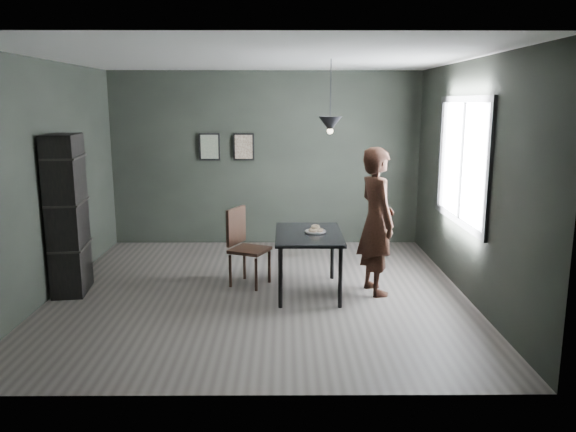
{
  "coord_description": "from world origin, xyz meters",
  "views": [
    {
      "loc": [
        0.31,
        -6.62,
        2.31
      ],
      "look_at": [
        0.35,
        0.05,
        0.95
      ],
      "focal_mm": 35.0,
      "sensor_mm": 36.0,
      "label": 1
    }
  ],
  "objects_px": {
    "cafe_table": "(309,239)",
    "wood_chair": "(244,241)",
    "white_plate": "(315,232)",
    "woman": "(376,221)",
    "pendant_lamp": "(330,124)",
    "shelf_unit": "(67,215)"
  },
  "relations": [
    {
      "from": "woman",
      "to": "shelf_unit",
      "type": "relative_size",
      "value": 0.92
    },
    {
      "from": "woman",
      "to": "wood_chair",
      "type": "bearing_deg",
      "value": 63.68
    },
    {
      "from": "cafe_table",
      "to": "shelf_unit",
      "type": "bearing_deg",
      "value": 179.21
    },
    {
      "from": "pendant_lamp",
      "to": "woman",
      "type": "bearing_deg",
      "value": -10.09
    },
    {
      "from": "cafe_table",
      "to": "white_plate",
      "type": "xyz_separation_m",
      "value": [
        0.08,
        0.03,
        0.08
      ]
    },
    {
      "from": "white_plate",
      "to": "wood_chair",
      "type": "bearing_deg",
      "value": 161.6
    },
    {
      "from": "wood_chair",
      "to": "shelf_unit",
      "type": "height_order",
      "value": "shelf_unit"
    },
    {
      "from": "cafe_table",
      "to": "white_plate",
      "type": "distance_m",
      "value": 0.12
    },
    {
      "from": "white_plate",
      "to": "shelf_unit",
      "type": "xyz_separation_m",
      "value": [
        -3.0,
        0.01,
        0.21
      ]
    },
    {
      "from": "pendant_lamp",
      "to": "cafe_table",
      "type": "bearing_deg",
      "value": -158.2
    },
    {
      "from": "woman",
      "to": "pendant_lamp",
      "type": "distance_m",
      "value": 1.29
    },
    {
      "from": "wood_chair",
      "to": "pendant_lamp",
      "type": "height_order",
      "value": "pendant_lamp"
    },
    {
      "from": "cafe_table",
      "to": "wood_chair",
      "type": "distance_m",
      "value": 0.88
    },
    {
      "from": "cafe_table",
      "to": "wood_chair",
      "type": "relative_size",
      "value": 1.21
    },
    {
      "from": "woman",
      "to": "pendant_lamp",
      "type": "relative_size",
      "value": 2.07
    },
    {
      "from": "cafe_table",
      "to": "wood_chair",
      "type": "bearing_deg",
      "value": 158.28
    },
    {
      "from": "cafe_table",
      "to": "pendant_lamp",
      "type": "distance_m",
      "value": 1.41
    },
    {
      "from": "white_plate",
      "to": "wood_chair",
      "type": "relative_size",
      "value": 0.23
    },
    {
      "from": "cafe_table",
      "to": "shelf_unit",
      "type": "xyz_separation_m",
      "value": [
        -2.92,
        0.04,
        0.3
      ]
    },
    {
      "from": "white_plate",
      "to": "woman",
      "type": "height_order",
      "value": "woman"
    },
    {
      "from": "shelf_unit",
      "to": "cafe_table",
      "type": "bearing_deg",
      "value": -7.94
    },
    {
      "from": "white_plate",
      "to": "pendant_lamp",
      "type": "distance_m",
      "value": 1.31
    }
  ]
}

